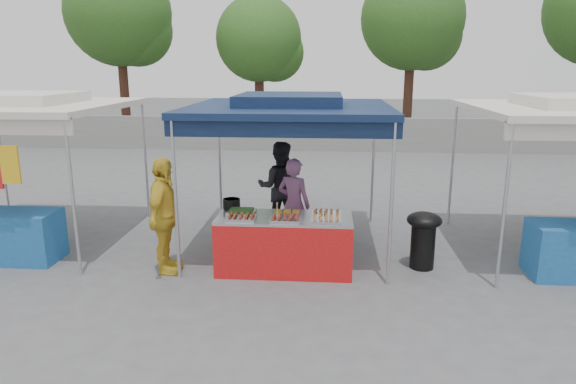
# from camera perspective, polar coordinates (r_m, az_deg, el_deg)

# --- Properties ---
(ground_plane) EXTENTS (80.00, 80.00, 0.00)m
(ground_plane) POSITION_cam_1_polar(r_m,az_deg,el_deg) (7.95, -0.34, -8.41)
(ground_plane) COLOR #555658
(back_wall) EXTENTS (40.00, 0.25, 1.20)m
(back_wall) POSITION_cam_1_polar(r_m,az_deg,el_deg) (18.50, 2.51, 6.44)
(back_wall) COLOR gray
(back_wall) RESTS_ON ground_plane
(main_canopy) EXTENTS (3.20, 3.20, 2.57)m
(main_canopy) POSITION_cam_1_polar(r_m,az_deg,el_deg) (8.34, 0.20, 9.45)
(main_canopy) COLOR #B2B3B9
(main_canopy) RESTS_ON ground_plane
(neighbor_stall_left) EXTENTS (3.20, 3.20, 2.57)m
(neighbor_stall_left) POSITION_cam_1_polar(r_m,az_deg,el_deg) (9.52, -28.19, 3.69)
(neighbor_stall_left) COLOR #B2B3B9
(neighbor_stall_left) RESTS_ON ground_plane
(tree_0) EXTENTS (4.07, 4.07, 6.99)m
(tree_0) POSITION_cam_1_polar(r_m,az_deg,el_deg) (22.01, -17.86, 17.95)
(tree_0) COLOR #3D2217
(tree_0) RESTS_ON ground_plane
(tree_1) EXTENTS (3.36, 3.27, 5.62)m
(tree_1) POSITION_cam_1_polar(r_m,az_deg,el_deg) (20.53, -2.83, 16.24)
(tree_1) COLOR #3D2217
(tree_1) RESTS_ON ground_plane
(tree_2) EXTENTS (3.86, 3.86, 6.64)m
(tree_2) POSITION_cam_1_polar(r_m,az_deg,el_deg) (20.96, 14.02, 17.75)
(tree_2) COLOR #3D2217
(tree_2) RESTS_ON ground_plane
(vendor_table) EXTENTS (2.00, 0.80, 0.85)m
(vendor_table) POSITION_cam_1_polar(r_m,az_deg,el_deg) (7.71, -0.41, -5.78)
(vendor_table) COLOR red
(vendor_table) RESTS_ON ground_plane
(food_tray_fl) EXTENTS (0.42, 0.30, 0.07)m
(food_tray_fl) POSITION_cam_1_polar(r_m,az_deg,el_deg) (7.43, -5.24, -2.87)
(food_tray_fl) COLOR silver
(food_tray_fl) RESTS_ON vendor_table
(food_tray_fm) EXTENTS (0.42, 0.30, 0.07)m
(food_tray_fm) POSITION_cam_1_polar(r_m,az_deg,el_deg) (7.33, -0.32, -3.04)
(food_tray_fm) COLOR silver
(food_tray_fm) RESTS_ON vendor_table
(food_tray_fr) EXTENTS (0.42, 0.30, 0.07)m
(food_tray_fr) POSITION_cam_1_polar(r_m,az_deg,el_deg) (7.31, 4.26, -3.13)
(food_tray_fr) COLOR silver
(food_tray_fr) RESTS_ON vendor_table
(food_tray_bl) EXTENTS (0.42, 0.30, 0.07)m
(food_tray_bl) POSITION_cam_1_polar(r_m,az_deg,el_deg) (7.73, -5.20, -2.20)
(food_tray_bl) COLOR silver
(food_tray_bl) RESTS_ON vendor_table
(food_tray_bm) EXTENTS (0.42, 0.30, 0.07)m
(food_tray_bm) POSITION_cam_1_polar(r_m,az_deg,el_deg) (7.64, -0.07, -2.33)
(food_tray_bm) COLOR silver
(food_tray_bm) RESTS_ON vendor_table
(food_tray_br) EXTENTS (0.42, 0.30, 0.07)m
(food_tray_br) POSITION_cam_1_polar(r_m,az_deg,el_deg) (7.60, 4.27, -2.46)
(food_tray_br) COLOR silver
(food_tray_br) RESTS_ON vendor_table
(cooking_pot) EXTENTS (0.27, 0.27, 0.15)m
(cooking_pot) POSITION_cam_1_polar(r_m,az_deg,el_deg) (8.02, -6.29, -1.30)
(cooking_pot) COLOR black
(cooking_pot) RESTS_ON vendor_table
(skewer_cup) EXTENTS (0.08, 0.08, 0.10)m
(skewer_cup) POSITION_cam_1_polar(r_m,az_deg,el_deg) (7.32, -1.14, -2.96)
(skewer_cup) COLOR #B2B3B9
(skewer_cup) RESTS_ON vendor_table
(wok_burner) EXTENTS (0.53, 0.53, 0.88)m
(wok_burner) POSITION_cam_1_polar(r_m,az_deg,el_deg) (8.05, 14.81, -4.65)
(wok_burner) COLOR black
(wok_burner) RESTS_ON ground_plane
(crate_left) EXTENTS (0.44, 0.31, 0.27)m
(crate_left) POSITION_cam_1_polar(r_m,az_deg,el_deg) (8.56, -3.37, -5.82)
(crate_left) COLOR #13399A
(crate_left) RESTS_ON ground_plane
(crate_right) EXTENTS (0.48, 0.34, 0.29)m
(crate_right) POSITION_cam_1_polar(r_m,az_deg,el_deg) (8.31, 1.19, -6.34)
(crate_right) COLOR #13399A
(crate_right) RESTS_ON ground_plane
(crate_stacked) EXTENTS (0.47, 0.33, 0.28)m
(crate_stacked) POSITION_cam_1_polar(r_m,az_deg,el_deg) (8.21, 1.20, -4.46)
(crate_stacked) COLOR #13399A
(crate_stacked) RESTS_ON crate_right
(vendor_woman) EXTENTS (0.67, 0.57, 1.57)m
(vendor_woman) POSITION_cam_1_polar(r_m,az_deg,el_deg) (8.45, 0.66, -1.44)
(vendor_woman) COLOR #82537A
(vendor_woman) RESTS_ON ground_plane
(helper_man) EXTENTS (0.85, 0.67, 1.69)m
(helper_man) POSITION_cam_1_polar(r_m,az_deg,el_deg) (9.42, -0.94, 0.57)
(helper_man) COLOR black
(helper_man) RESTS_ON ground_plane
(customer_person) EXTENTS (0.43, 1.02, 1.74)m
(customer_person) POSITION_cam_1_polar(r_m,az_deg,el_deg) (7.73, -13.60, -2.64)
(customer_person) COLOR gold
(customer_person) RESTS_ON ground_plane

